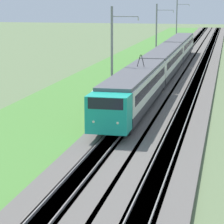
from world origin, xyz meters
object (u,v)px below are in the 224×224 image
object	(u,v)px
catenary_mast_mid	(112,55)
catenary_mast_distant	(177,23)
passenger_train	(164,61)
catenary_mast_far	(157,34)

from	to	relation	value
catenary_mast_mid	catenary_mast_distant	world-z (taller)	catenary_mast_distant
passenger_train	catenary_mast_mid	distance (m)	17.76
catenary_mast_far	catenary_mast_distant	world-z (taller)	catenary_mast_distant
catenary_mast_mid	catenary_mast_distant	size ratio (longest dim) A/B	0.96
passenger_train	catenary_mast_far	bearing A→B (deg)	-168.25
catenary_mast_far	catenary_mast_distant	distance (m)	30.12
catenary_mast_mid	catenary_mast_distant	xyz separation A→B (m)	(60.24, 0.00, 0.21)
passenger_train	catenary_mast_far	world-z (taller)	catenary_mast_far
passenger_train	catenary_mast_mid	xyz separation A→B (m)	(-17.39, 2.65, 2.44)
passenger_train	catenary_mast_distant	world-z (taller)	catenary_mast_distant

